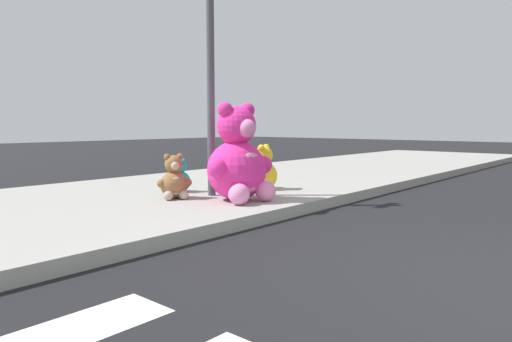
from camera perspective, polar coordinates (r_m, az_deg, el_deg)
name	(u,v)px	position (r m, az deg, el deg)	size (l,w,h in m)	color
sidewalk	(120,203)	(6.70, -16.47, -3.82)	(28.00, 4.40, 0.15)	#9E9B93
sign_pole	(211,75)	(6.63, -5.61, 11.66)	(0.56, 0.11, 3.20)	#4C4C51
plush_pink_large	(238,161)	(6.15, -2.18, 1.18)	(1.00, 0.91, 1.31)	#F22D93
plush_yellow	(262,171)	(7.24, 0.80, -0.03)	(0.53, 0.50, 0.71)	yellow
plush_white	(225,177)	(7.25, -3.87, -0.70)	(0.35, 0.36, 0.50)	white
plush_brown	(174,181)	(6.42, -10.07, -1.18)	(0.43, 0.45, 0.62)	olive
plush_teal	(179,178)	(7.05, -9.44, -0.91)	(0.35, 0.39, 0.51)	teal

